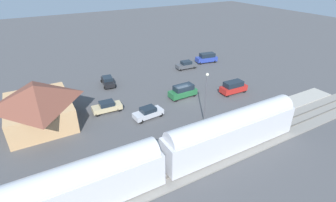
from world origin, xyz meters
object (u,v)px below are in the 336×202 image
object	(u,v)px
light_pole_near_platform	(206,92)
suv_red	(233,87)
pedestrian_on_platform	(261,108)
pedestrian_waiting_far	(196,129)
station_building	(38,104)
sedan_silver	(148,113)
sedan_charcoal	(186,65)
sedan_black	(108,81)
suv_blue	(207,58)
suv_green	(183,91)
passenger_train	(65,191)
sedan_tan	(107,107)

from	to	relation	value
light_pole_near_platform	suv_red	bearing A→B (deg)	-63.57
pedestrian_on_platform	pedestrian_waiting_far	bearing A→B (deg)	88.89
station_building	pedestrian_on_platform	world-z (taller)	station_building
pedestrian_on_platform	sedan_silver	xyz separation A→B (m)	(7.75, 15.18, -0.40)
suv_red	sedan_charcoal	bearing A→B (deg)	2.51
sedan_black	suv_blue	bearing A→B (deg)	-86.98
pedestrian_waiting_far	suv_red	size ratio (longest dim) A/B	0.35
sedan_silver	suv_green	world-z (taller)	suv_green
sedan_charcoal	suv_red	size ratio (longest dim) A/B	0.93
passenger_train	pedestrian_waiting_far	bearing A→B (deg)	-76.26
passenger_train	sedan_silver	world-z (taller)	passenger_train
pedestrian_waiting_far	sedan_charcoal	bearing A→B (deg)	-30.25
passenger_train	station_building	world-z (taller)	station_building
pedestrian_on_platform	suv_red	world-z (taller)	suv_red
pedestrian_on_platform	suv_green	world-z (taller)	suv_green
passenger_train	suv_green	world-z (taller)	passenger_train
sedan_charcoal	light_pole_near_platform	xyz separation A→B (m)	(-19.43, 9.51, 3.89)
passenger_train	suv_red	size ratio (longest dim) A/B	11.47
pedestrian_on_platform	light_pole_near_platform	size ratio (longest dim) A/B	0.23
pedestrian_waiting_far	suv_red	distance (m)	15.57
suv_red	sedan_tan	world-z (taller)	suv_red
pedestrian_on_platform	suv_blue	xyz separation A→B (m)	(23.42, -7.46, -0.13)
pedestrian_waiting_far	suv_blue	distance (m)	30.18
station_building	light_pole_near_platform	distance (m)	23.62
suv_green	suv_blue	distance (m)	19.07
passenger_train	suv_red	xyz separation A→B (m)	(11.84, -30.35, -1.71)
sedan_silver	light_pole_near_platform	size ratio (longest dim) A/B	0.62
suv_blue	sedan_silver	bearing A→B (deg)	124.68
suv_red	sedan_black	world-z (taller)	suv_red
pedestrian_waiting_far	suv_green	size ratio (longest dim) A/B	0.35
sedan_black	suv_green	bearing A→B (deg)	-138.77
suv_red	sedan_silver	world-z (taller)	suv_red
station_building	pedestrian_waiting_far	size ratio (longest dim) A/B	6.69
pedestrian_waiting_far	sedan_charcoal	distance (m)	25.60
station_building	passenger_train	bearing A→B (deg)	-178.36
suv_red	suv_blue	size ratio (longest dim) A/B	0.96
suv_red	suv_green	xyz separation A→B (m)	(3.04, 8.68, 0.00)
pedestrian_waiting_far	suv_blue	bearing A→B (deg)	-39.78
pedestrian_waiting_far	sedan_black	distance (m)	22.46
pedestrian_waiting_far	sedan_black	bearing A→B (deg)	12.65
station_building	sedan_silver	world-z (taller)	station_building
sedan_black	suv_green	xyz separation A→B (m)	(-11.15, -9.77, 0.27)
pedestrian_on_platform	sedan_black	world-z (taller)	pedestrian_on_platform
station_building	suv_blue	distance (m)	37.86
pedestrian_on_platform	light_pole_near_platform	distance (m)	9.60
passenger_train	light_pole_near_platform	size ratio (longest dim) A/B	7.53
sedan_black	suv_green	distance (m)	14.82
pedestrian_waiting_far	sedan_black	xyz separation A→B (m)	(21.91, 4.92, -0.40)
pedestrian_waiting_far	light_pole_near_platform	bearing A→B (deg)	-51.61
passenger_train	suv_blue	bearing A→B (deg)	-52.92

